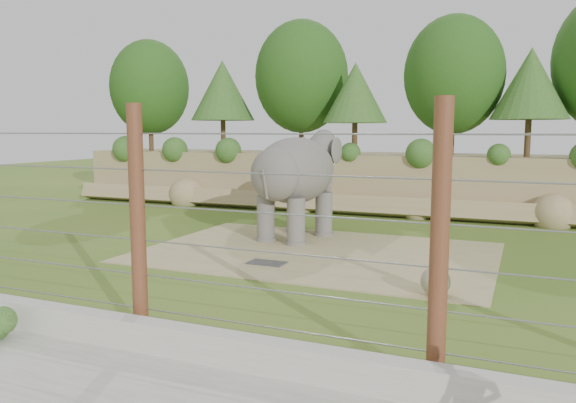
% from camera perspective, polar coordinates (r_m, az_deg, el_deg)
% --- Properties ---
extents(ground, '(90.00, 90.00, 0.00)m').
position_cam_1_polar(ground, '(14.01, -3.24, -7.46)').
color(ground, '#406A1E').
rests_on(ground, ground).
extents(back_embankment, '(30.00, 5.52, 8.77)m').
position_cam_1_polar(back_embankment, '(25.41, 10.85, 8.04)').
color(back_embankment, '#9F825C').
rests_on(back_embankment, ground).
extents(dirt_patch, '(10.00, 7.00, 0.02)m').
position_cam_1_polar(dirt_patch, '(16.50, 2.97, -5.17)').
color(dirt_patch, tan).
rests_on(dirt_patch, ground).
extents(drain_grate, '(1.00, 0.60, 0.03)m').
position_cam_1_polar(drain_grate, '(15.09, -2.15, -6.24)').
color(drain_grate, '#262628').
rests_on(drain_grate, dirt_patch).
extents(elephant, '(2.46, 4.53, 3.49)m').
position_cam_1_polar(elephant, '(18.36, 0.78, 1.58)').
color(elephant, '#595651').
rests_on(elephant, ground).
extents(stone_ball, '(0.63, 0.63, 0.63)m').
position_cam_1_polar(stone_ball, '(12.54, 14.74, -7.86)').
color(stone_ball, gray).
rests_on(stone_ball, dirt_patch).
extents(retaining_wall, '(26.00, 0.35, 0.50)m').
position_cam_1_polar(retaining_wall, '(9.91, -16.50, -12.52)').
color(retaining_wall, '#A7A59A').
rests_on(retaining_wall, ground).
extents(walkway, '(26.00, 4.00, 0.01)m').
position_cam_1_polar(walkway, '(8.68, -25.28, -17.59)').
color(walkway, '#A7A59A').
rests_on(walkway, ground).
extents(barrier_fence, '(20.26, 0.26, 4.00)m').
position_cam_1_polar(barrier_fence, '(9.86, -15.02, -2.06)').
color(barrier_fence, brown).
rests_on(barrier_fence, ground).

